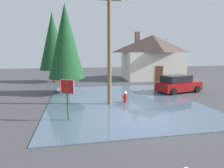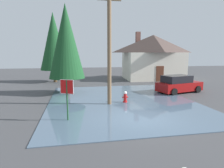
% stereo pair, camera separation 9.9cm
% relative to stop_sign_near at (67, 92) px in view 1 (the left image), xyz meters
% --- Properties ---
extents(ground_plane, '(80.00, 80.00, 0.10)m').
position_rel_stop_sign_near_xyz_m(ground_plane, '(4.05, -0.54, -1.67)').
color(ground_plane, '#424244').
extents(flood_puddle, '(10.71, 13.46, 0.04)m').
position_rel_stop_sign_near_xyz_m(flood_puddle, '(3.87, 3.75, -1.60)').
color(flood_puddle, '#4C6075').
rests_on(flood_puddle, ground).
extents(lane_stop_bar, '(4.11, 0.46, 0.01)m').
position_rel_stop_sign_near_xyz_m(lane_stop_bar, '(4.45, -1.66, -1.62)').
color(lane_stop_bar, silver).
rests_on(lane_stop_bar, ground).
extents(stop_sign_near, '(0.70, 0.37, 2.26)m').
position_rel_stop_sign_near_xyz_m(stop_sign_near, '(0.00, 0.00, 0.00)').
color(stop_sign_near, '#1E4C28').
rests_on(stop_sign_near, ground).
extents(fire_hydrant, '(0.44, 0.38, 0.87)m').
position_rel_stop_sign_near_xyz_m(fire_hydrant, '(4.06, 3.24, -1.19)').
color(fire_hydrant, red).
rests_on(fire_hydrant, ground).
extents(utility_pole, '(1.60, 0.28, 7.75)m').
position_rel_stop_sign_near_xyz_m(utility_pole, '(2.83, 2.95, 2.43)').
color(utility_pole, brown).
rests_on(utility_pole, ground).
extents(house, '(8.52, 6.41, 6.59)m').
position_rel_stop_sign_near_xyz_m(house, '(11.30, 15.80, 1.55)').
color(house, silver).
rests_on(house, ground).
extents(parked_car, '(4.55, 2.84, 1.61)m').
position_rel_stop_sign_near_xyz_m(parked_car, '(9.92, 6.08, -0.85)').
color(parked_car, maroon).
rests_on(parked_car, ground).
extents(pine_tree_tall_left, '(3.43, 3.43, 8.57)m').
position_rel_stop_sign_near_xyz_m(pine_tree_tall_left, '(-1.95, 15.22, 3.42)').
color(pine_tree_tall_left, '#4C3823').
rests_on(pine_tree_tall_left, ground).
extents(pine_tree_mid_left, '(3.15, 3.15, 7.88)m').
position_rel_stop_sign_near_xyz_m(pine_tree_mid_left, '(-0.21, 7.51, 3.01)').
color(pine_tree_mid_left, '#4C3823').
rests_on(pine_tree_mid_left, ground).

